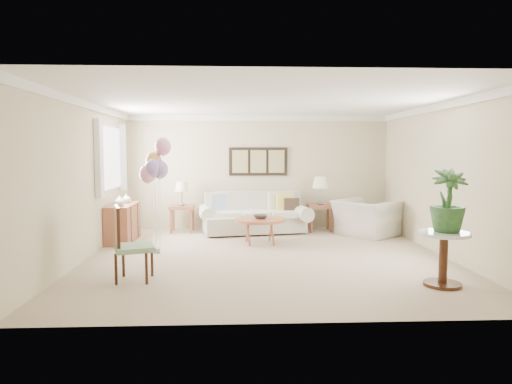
% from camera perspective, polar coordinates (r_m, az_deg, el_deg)
% --- Properties ---
extents(ground_plane, '(6.00, 6.00, 0.00)m').
position_cam_1_polar(ground_plane, '(7.77, 1.38, -8.12)').
color(ground_plane, tan).
extents(room_shell, '(6.04, 6.04, 2.60)m').
position_cam_1_polar(room_shell, '(7.66, 0.54, 3.97)').
color(room_shell, beige).
rests_on(room_shell, ground).
extents(wall_art_triptych, '(1.35, 0.06, 0.65)m').
position_cam_1_polar(wall_art_triptych, '(10.53, 0.29, 3.84)').
color(wall_art_triptych, black).
rests_on(wall_art_triptych, ground).
extents(sofa, '(2.54, 1.26, 0.88)m').
position_cam_1_polar(sofa, '(10.01, -0.25, -3.13)').
color(sofa, beige).
rests_on(sofa, ground).
extents(end_table_left, '(0.54, 0.49, 0.59)m').
position_cam_1_polar(end_table_left, '(10.20, -9.23, -2.20)').
color(end_table_left, brown).
rests_on(end_table_left, ground).
extents(end_table_right, '(0.55, 0.50, 0.60)m').
position_cam_1_polar(end_table_right, '(10.33, 8.01, -2.08)').
color(end_table_right, brown).
rests_on(end_table_right, ground).
extents(lamp_left, '(0.30, 0.30, 0.53)m').
position_cam_1_polar(lamp_left, '(10.15, -9.27, 0.59)').
color(lamp_left, gray).
rests_on(lamp_left, end_table_left).
extents(lamp_right, '(0.35, 0.35, 0.62)m').
position_cam_1_polar(lamp_right, '(10.27, 8.05, 1.07)').
color(lamp_right, gray).
rests_on(lamp_right, end_table_right).
extents(coffee_table, '(0.97, 0.97, 0.49)m').
position_cam_1_polar(coffee_table, '(8.80, 0.49, -3.58)').
color(coffee_table, '#AA6647').
rests_on(coffee_table, ground).
extents(decor_bowl, '(0.30, 0.30, 0.07)m').
position_cam_1_polar(decor_bowl, '(8.77, 0.56, -3.12)').
color(decor_bowl, '#322D27').
rests_on(decor_bowl, coffee_table).
extents(armchair, '(1.51, 1.53, 0.75)m').
position_cam_1_polar(armchair, '(9.94, 13.56, -3.17)').
color(armchair, beige).
rests_on(armchair, ground).
extents(side_table, '(0.67, 0.67, 0.72)m').
position_cam_1_polar(side_table, '(6.51, 22.41, -6.18)').
color(side_table, silver).
rests_on(side_table, ground).
extents(potted_plant, '(0.49, 0.49, 0.83)m').
position_cam_1_polar(potted_plant, '(6.45, 22.87, -0.98)').
color(potted_plant, '#1B4516').
rests_on(potted_plant, side_table).
extents(accent_chair, '(0.63, 0.63, 1.03)m').
position_cam_1_polar(accent_chair, '(6.52, -15.66, -6.04)').
color(accent_chair, gray).
rests_on(accent_chair, ground).
extents(credenza, '(0.46, 1.20, 0.74)m').
position_cam_1_polar(credenza, '(9.43, -16.29, -3.71)').
color(credenza, brown).
rests_on(credenza, ground).
extents(vase_white, '(0.25, 0.25, 0.21)m').
position_cam_1_polar(vase_white, '(9.07, -16.70, -1.04)').
color(vase_white, silver).
rests_on(vase_white, credenza).
extents(vase_sage, '(0.19, 0.19, 0.19)m').
position_cam_1_polar(vase_sage, '(9.59, -15.91, -0.76)').
color(vase_sage, beige).
rests_on(vase_sage, credenza).
extents(balloon_cluster, '(0.52, 0.52, 2.03)m').
position_cam_1_polar(balloon_cluster, '(8.08, -12.45, 3.41)').
color(balloon_cluster, gray).
rests_on(balloon_cluster, ground).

